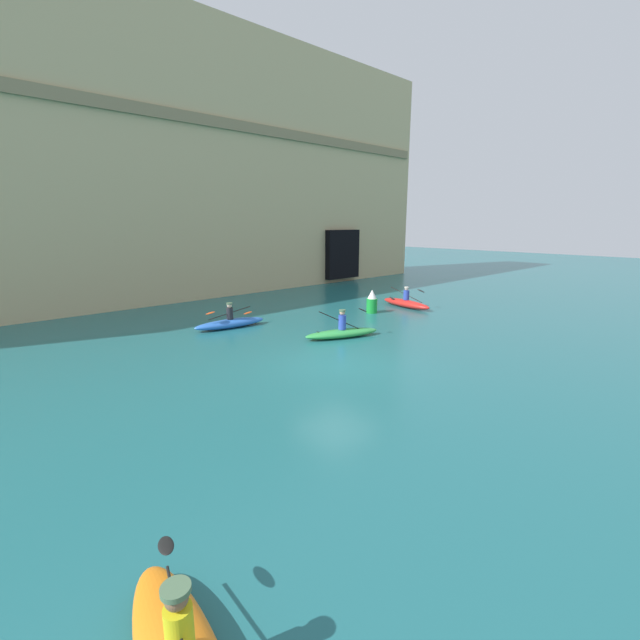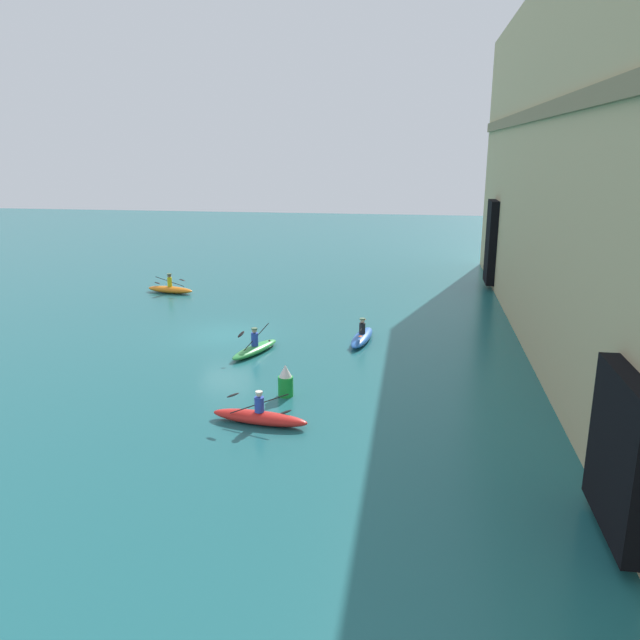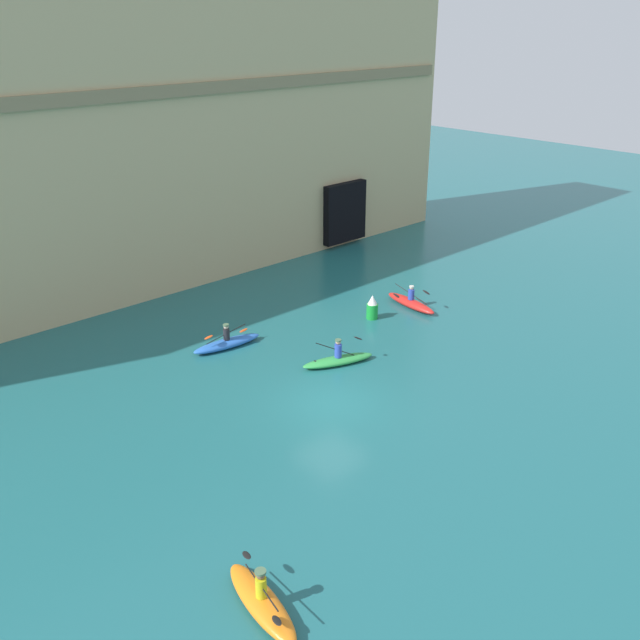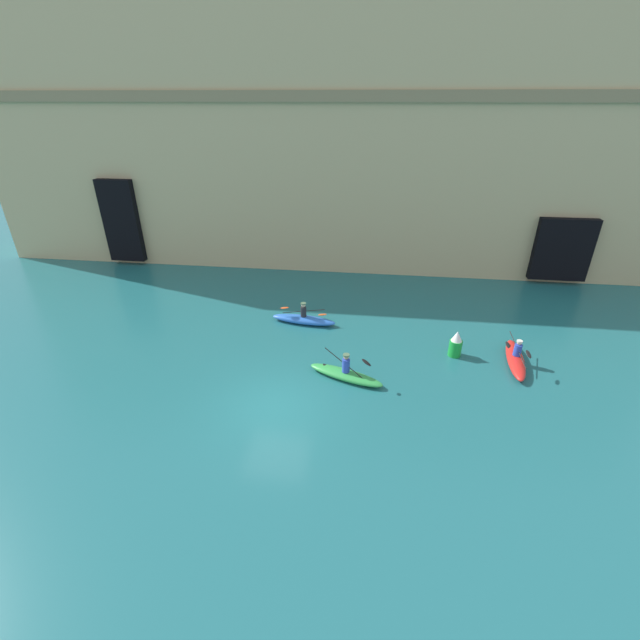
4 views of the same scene
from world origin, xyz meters
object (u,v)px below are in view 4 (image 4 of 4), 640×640
object	(u,v)px
kayak_blue	(304,319)
kayak_red	(515,359)
marker_buoy	(456,344)
kayak_green	(346,374)

from	to	relation	value
kayak_blue	kayak_red	distance (m)	10.02
kayak_red	marker_buoy	size ratio (longest dim) A/B	2.79
kayak_blue	marker_buoy	size ratio (longest dim) A/B	2.77
kayak_red	marker_buoy	xyz separation A→B (m)	(-2.51, 0.35, 0.31)
kayak_red	kayak_blue	bearing A→B (deg)	82.74
kayak_red	kayak_green	xyz separation A→B (m)	(-7.21, -2.05, -0.03)
marker_buoy	kayak_red	bearing A→B (deg)	-8.03
kayak_green	marker_buoy	xyz separation A→B (m)	(4.70, 2.40, 0.34)
kayak_blue	kayak_green	bearing A→B (deg)	-54.22
kayak_green	marker_buoy	size ratio (longest dim) A/B	2.69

